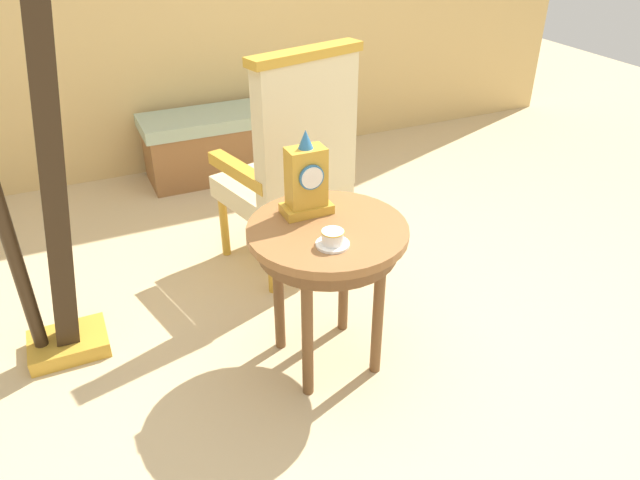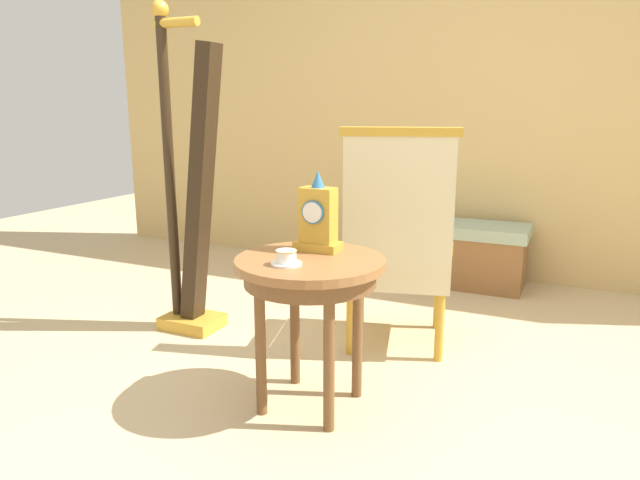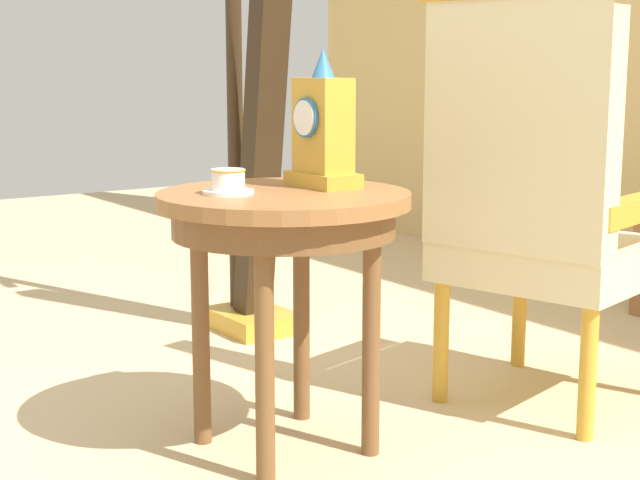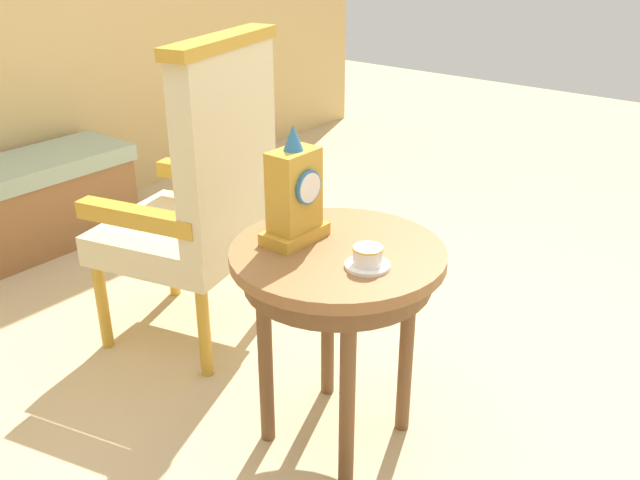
{
  "view_description": "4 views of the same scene",
  "coord_description": "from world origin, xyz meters",
  "px_view_note": "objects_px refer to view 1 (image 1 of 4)",
  "views": [
    {
      "loc": [
        -0.87,
        -1.77,
        1.74
      ],
      "look_at": [
        -0.02,
        0.1,
        0.5
      ],
      "focal_mm": 33.58,
      "sensor_mm": 36.0,
      "label": 1
    },
    {
      "loc": [
        0.91,
        -2.02,
        1.23
      ],
      "look_at": [
        -0.05,
        0.07,
        0.69
      ],
      "focal_mm": 32.21,
      "sensor_mm": 36.0,
      "label": 2
    },
    {
      "loc": [
        1.88,
        -1.28,
        0.94
      ],
      "look_at": [
        0.01,
        0.03,
        0.53
      ],
      "focal_mm": 54.88,
      "sensor_mm": 36.0,
      "label": 3
    },
    {
      "loc": [
        -1.45,
        -1.08,
        1.48
      ],
      "look_at": [
        -0.04,
        0.04,
        0.65
      ],
      "focal_mm": 39.4,
      "sensor_mm": 36.0,
      "label": 4
    }
  ],
  "objects_px": {
    "armchair": "(292,161)",
    "side_table": "(327,246)",
    "mantel_clock": "(306,181)",
    "harp": "(39,202)",
    "window_bench": "(223,143)",
    "teacup_left": "(333,239)"
  },
  "relations": [
    {
      "from": "teacup_left",
      "to": "window_bench",
      "type": "distance_m",
      "value": 2.16
    },
    {
      "from": "side_table",
      "to": "harp",
      "type": "bearing_deg",
      "value": 152.39
    },
    {
      "from": "teacup_left",
      "to": "harp",
      "type": "xyz_separation_m",
      "value": [
        -0.92,
        0.63,
        0.04
      ]
    },
    {
      "from": "side_table",
      "to": "teacup_left",
      "type": "xyz_separation_m",
      "value": [
        -0.04,
        -0.13,
        0.11
      ]
    },
    {
      "from": "side_table",
      "to": "armchair",
      "type": "bearing_deg",
      "value": 78.31
    },
    {
      "from": "mantel_clock",
      "to": "window_bench",
      "type": "relative_size",
      "value": 0.32
    },
    {
      "from": "armchair",
      "to": "side_table",
      "type": "bearing_deg",
      "value": -101.69
    },
    {
      "from": "mantel_clock",
      "to": "armchair",
      "type": "xyz_separation_m",
      "value": [
        0.17,
        0.58,
        -0.18
      ]
    },
    {
      "from": "side_table",
      "to": "mantel_clock",
      "type": "relative_size",
      "value": 1.91
    },
    {
      "from": "mantel_clock",
      "to": "harp",
      "type": "relative_size",
      "value": 0.19
    },
    {
      "from": "teacup_left",
      "to": "mantel_clock",
      "type": "xyz_separation_m",
      "value": [
        0.01,
        0.26,
        0.11
      ]
    },
    {
      "from": "side_table",
      "to": "mantel_clock",
      "type": "distance_m",
      "value": 0.26
    },
    {
      "from": "side_table",
      "to": "window_bench",
      "type": "relative_size",
      "value": 0.61
    },
    {
      "from": "harp",
      "to": "mantel_clock",
      "type": "bearing_deg",
      "value": -21.63
    },
    {
      "from": "side_table",
      "to": "armchair",
      "type": "relative_size",
      "value": 0.56
    },
    {
      "from": "mantel_clock",
      "to": "armchair",
      "type": "relative_size",
      "value": 0.29
    },
    {
      "from": "mantel_clock",
      "to": "side_table",
      "type": "bearing_deg",
      "value": -78.42
    },
    {
      "from": "teacup_left",
      "to": "armchair",
      "type": "relative_size",
      "value": 0.11
    },
    {
      "from": "side_table",
      "to": "harp",
      "type": "distance_m",
      "value": 1.09
    },
    {
      "from": "armchair",
      "to": "harp",
      "type": "height_order",
      "value": "harp"
    },
    {
      "from": "side_table",
      "to": "mantel_clock",
      "type": "bearing_deg",
      "value": 101.58
    },
    {
      "from": "armchair",
      "to": "window_bench",
      "type": "distance_m",
      "value": 1.32
    }
  ]
}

